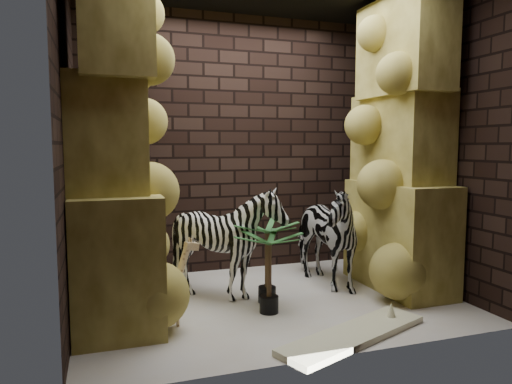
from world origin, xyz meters
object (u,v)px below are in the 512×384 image
object	(u,v)px
palm_back	(269,272)
surfboard	(354,335)
zebra_left	(227,248)
zebra_right	(320,226)
giraffe_toy	(165,284)
palm_front	(267,262)

from	to	relation	value
palm_back	surfboard	bearing A→B (deg)	-58.82
zebra_left	surfboard	world-z (taller)	zebra_left
surfboard	zebra_right	bearing A→B (deg)	53.57
zebra_right	giraffe_toy	xyz separation A→B (m)	(-1.72, -0.68, -0.27)
giraffe_toy	palm_back	size ratio (longest dim) A/B	1.01
giraffe_toy	surfboard	distance (m)	1.55
palm_front	palm_back	xyz separation A→B (m)	(-0.08, -0.26, -0.03)
giraffe_toy	palm_back	world-z (taller)	giraffe_toy
giraffe_toy	palm_front	world-z (taller)	palm_front
surfboard	giraffe_toy	bearing A→B (deg)	132.72
zebra_left	surfboard	size ratio (longest dim) A/B	0.79
zebra_right	giraffe_toy	bearing A→B (deg)	-164.36
zebra_left	surfboard	xyz separation A→B (m)	(0.69, -1.22, -0.48)
zebra_right	palm_back	distance (m)	1.04
zebra_right	giraffe_toy	distance (m)	1.86
palm_back	zebra_right	bearing A→B (deg)	37.53
zebra_right	zebra_left	distance (m)	1.06
zebra_left	giraffe_toy	distance (m)	0.88
palm_back	surfboard	world-z (taller)	palm_back
palm_front	surfboard	size ratio (longest dim) A/B	0.56
giraffe_toy	palm_front	size ratio (longest dim) A/B	0.95
zebra_left	surfboard	distance (m)	1.48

